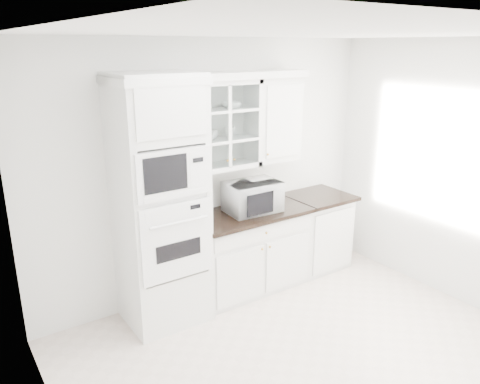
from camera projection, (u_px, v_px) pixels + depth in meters
ground at (318, 364)px, 4.01m from camera, size 4.00×3.50×0.01m
room_shell at (293, 153)px, 3.82m from camera, size 4.00×3.50×2.70m
oven_column at (160, 204)px, 4.37m from camera, size 0.76×0.68×2.40m
base_cabinet_run at (248, 249)px, 5.17m from camera, size 1.32×0.67×0.92m
extra_base_cabinet at (315, 230)px, 5.70m from camera, size 0.72×0.67×0.92m
upper_cabinet_glass at (221, 125)px, 4.72m from camera, size 0.80×0.33×0.90m
upper_cabinet_solid at (274, 119)px, 5.08m from camera, size 0.55×0.33×0.90m
crown_molding at (212, 76)px, 4.50m from camera, size 2.14×0.38×0.07m
countertop_microwave at (252, 196)px, 4.98m from camera, size 0.59×0.51×0.33m
bowl_a at (202, 108)px, 4.55m from camera, size 0.23×0.23×0.05m
bowl_b at (232, 105)px, 4.72m from camera, size 0.25×0.25×0.06m
cup_a at (211, 135)px, 4.70m from camera, size 0.13×0.13×0.10m
cup_b at (229, 132)px, 4.82m from camera, size 0.12×0.12×0.11m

